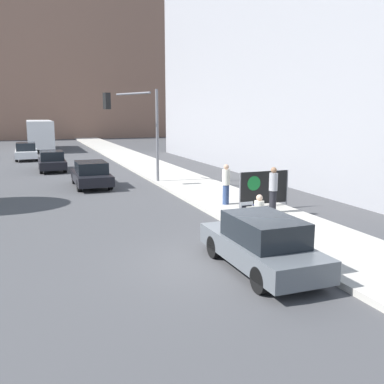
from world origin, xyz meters
TOP-DOWN VIEW (x-y plane):
  - ground_plane at (0.00, 0.00)m, footprint 160.00×160.00m
  - sidewalk_curb at (3.71, 15.00)m, footprint 3.54×90.00m
  - building_backdrop_far at (-2.00, 65.84)m, footprint 52.00×12.00m
  - building_backdrop_right at (13.68, 16.94)m, footprint 10.00×32.00m
  - seated_protester at (2.47, 2.27)m, footprint 0.97×0.77m
  - jogger_on_sidewalk at (4.21, 4.28)m, footprint 0.34×0.34m
  - pedestrian_behind at (3.12, 6.37)m, footprint 0.34×0.34m
  - protest_banner at (4.49, 5.49)m, footprint 2.35×0.06m
  - traffic_light_pole at (0.96, 13.20)m, footprint 3.29×3.06m
  - parked_car_curbside at (0.78, -0.79)m, footprint 1.71×4.27m
  - car_on_road_nearest at (-1.62, 14.02)m, footprint 1.85×4.40m
  - car_on_road_midblock at (-3.35, 21.78)m, footprint 1.80×4.24m
  - car_on_road_distant at (-5.09, 30.13)m, footprint 1.81×4.40m
  - city_bus_on_road at (-3.64, 40.52)m, footprint 2.62×10.44m

SIDE VIEW (x-z plane):
  - ground_plane at x=0.00m, z-range 0.00..0.00m
  - sidewalk_curb at x=3.71m, z-range 0.00..0.18m
  - car_on_road_nearest at x=-1.62m, z-range 0.00..1.44m
  - car_on_road_midblock at x=-3.35m, z-range 0.00..1.44m
  - parked_car_curbside at x=0.78m, z-range -0.01..1.48m
  - car_on_road_distant at x=-5.09m, z-range -0.01..1.53m
  - seated_protester at x=2.47m, z-range 0.22..1.41m
  - protest_banner at x=4.49m, z-range 0.22..1.73m
  - pedestrian_behind at x=3.12m, z-range 0.20..1.95m
  - jogger_on_sidewalk at x=4.21m, z-range 0.20..2.04m
  - city_bus_on_road at x=-3.64m, z-range 0.24..3.50m
  - traffic_light_pole at x=0.96m, z-range 1.14..6.40m
  - building_backdrop_right at x=13.68m, z-range 0.00..20.43m
  - building_backdrop_far at x=-2.00m, z-range 0.00..27.32m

